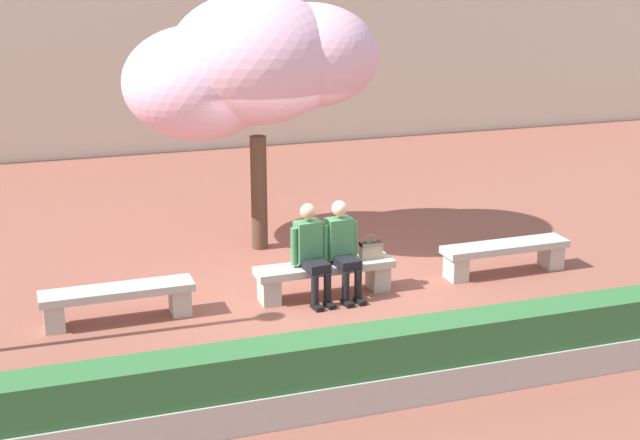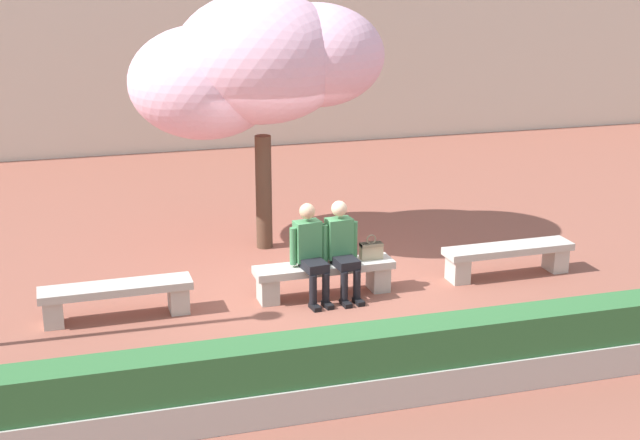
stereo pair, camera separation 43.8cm
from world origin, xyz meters
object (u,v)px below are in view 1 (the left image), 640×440
object	(u,v)px
stone_bench_west_end	(118,298)
cherry_tree_main	(250,66)
stone_bench_near_west	(325,274)
stone_bench_center	(505,253)
handbag	(371,249)
person_seated_right	(342,246)
person_seated_left	(311,249)

from	to	relation	value
stone_bench_west_end	cherry_tree_main	size ratio (longest dim) A/B	0.49
stone_bench_near_west	cherry_tree_main	world-z (taller)	cherry_tree_main
stone_bench_west_end	stone_bench_center	xyz separation A→B (m)	(5.43, 0.00, 0.00)
stone_bench_near_west	handbag	world-z (taller)	handbag
cherry_tree_main	stone_bench_near_west	bearing A→B (deg)	-80.49
stone_bench_west_end	handbag	distance (m)	3.39
stone_bench_center	handbag	bearing A→B (deg)	179.24
stone_bench_center	person_seated_right	bearing A→B (deg)	-178.77
stone_bench_near_west	cherry_tree_main	distance (m)	3.41
person_seated_left	cherry_tree_main	size ratio (longest dim) A/B	0.33
stone_bench_west_end	stone_bench_near_west	size ratio (longest dim) A/B	1.00
stone_bench_west_end	person_seated_left	size ratio (longest dim) A/B	1.47
stone_bench_center	person_seated_right	xyz separation A→B (m)	(-2.49, -0.05, 0.39)
person_seated_left	handbag	size ratio (longest dim) A/B	3.81
stone_bench_near_west	handbag	bearing A→B (deg)	2.32
stone_bench_near_west	stone_bench_center	distance (m)	2.71
stone_bench_center	person_seated_left	distance (m)	2.95
person_seated_right	person_seated_left	bearing A→B (deg)	179.96
stone_bench_west_end	cherry_tree_main	xyz separation A→B (m)	(2.33, 2.28, 2.50)
person_seated_left	handbag	xyz separation A→B (m)	(0.88, 0.08, -0.12)
handbag	person_seated_right	bearing A→B (deg)	-169.74
stone_bench_west_end	stone_bench_center	world-z (taller)	same
stone_bench_center	cherry_tree_main	world-z (taller)	cherry_tree_main
stone_bench_west_end	handbag	size ratio (longest dim) A/B	5.58
handbag	stone_bench_center	bearing A→B (deg)	-0.76
stone_bench_west_end	stone_bench_center	distance (m)	5.43
stone_bench_center	handbag	xyz separation A→B (m)	(-2.05, 0.03, 0.27)
person_seated_right	cherry_tree_main	distance (m)	3.21
stone_bench_west_end	person_seated_left	xyz separation A→B (m)	(2.51, -0.05, 0.39)
stone_bench_west_end	stone_bench_near_west	world-z (taller)	same
stone_bench_near_west	person_seated_left	bearing A→B (deg)	-165.75
stone_bench_west_end	stone_bench_near_west	bearing A→B (deg)	0.00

